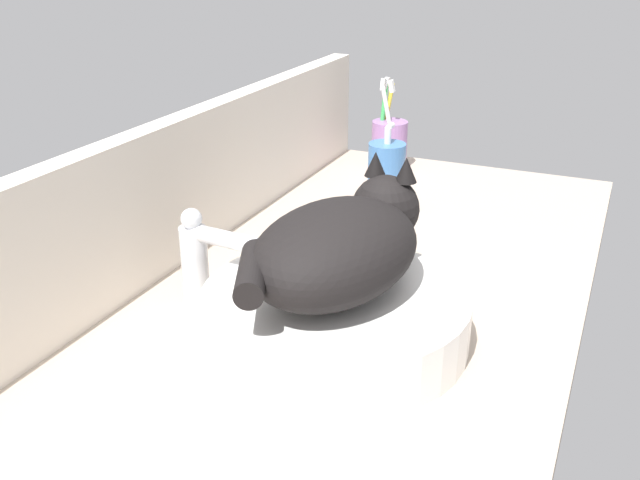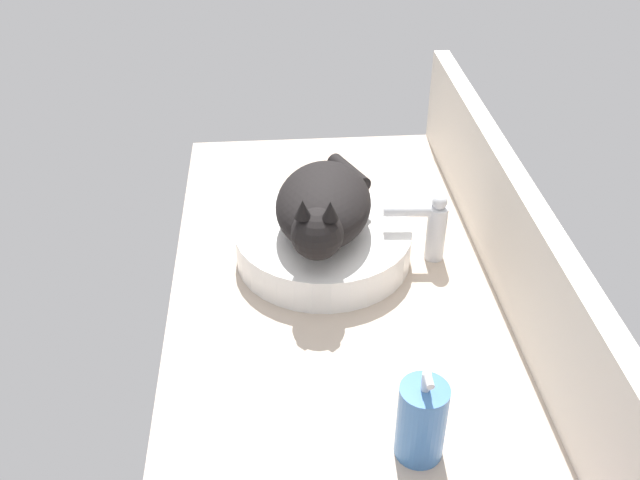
{
  "view_description": "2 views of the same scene",
  "coord_description": "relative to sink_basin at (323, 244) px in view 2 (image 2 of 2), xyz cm",
  "views": [
    {
      "loc": [
        -84.0,
        -31.7,
        46.3
      ],
      "look_at": [
        -3.03,
        4.25,
        7.74
      ],
      "focal_mm": 40.0,
      "sensor_mm": 36.0,
      "label": 1
    },
    {
      "loc": [
        93.52,
        -11.72,
        79.63
      ],
      "look_at": [
        -3.99,
        -4.14,
        11.32
      ],
      "focal_mm": 40.0,
      "sensor_mm": 36.0,
      "label": 2
    }
  ],
  "objects": [
    {
      "name": "faucet",
      "position": [
        1.34,
        19.6,
        4.05
      ],
      "size": [
        3.6,
        11.85,
        13.6
      ],
      "color": "silver",
      "rests_on": "ground_plane"
    },
    {
      "name": "ground_plane",
      "position": [
        14.3,
        2.7,
        -5.25
      ],
      "size": [
        127.25,
        60.87,
        4.0
      ],
      "primitive_type": "cube",
      "color": "#B2A08E"
    },
    {
      "name": "soap_dispenser",
      "position": [
        45.59,
        9.28,
        2.88
      ],
      "size": [
        6.62,
        6.62,
        15.39
      ],
      "color": "#3F72B2",
      "rests_on": "ground_plane"
    },
    {
      "name": "backsplash_panel",
      "position": [
        14.3,
        31.34,
        7.48
      ],
      "size": [
        127.25,
        3.6,
        21.46
      ],
      "primitive_type": "cube",
      "color": "silver",
      "rests_on": "ground_plane"
    },
    {
      "name": "sink_basin",
      "position": [
        0.0,
        0.0,
        0.0
      ],
      "size": [
        32.48,
        32.48,
        6.51
      ],
      "primitive_type": "cylinder",
      "color": "white",
      "rests_on": "ground_plane"
    },
    {
      "name": "cat",
      "position": [
        1.36,
        -0.16,
        9.01
      ],
      "size": [
        31.59,
        21.0,
        14.0
      ],
      "color": "black",
      "rests_on": "sink_basin"
    }
  ]
}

